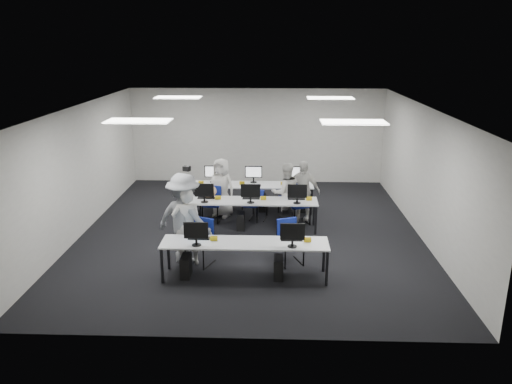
{
  "coord_description": "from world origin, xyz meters",
  "views": [
    {
      "loc": [
        0.53,
        -11.22,
        4.43
      ],
      "look_at": [
        0.13,
        0.01,
        1.0
      ],
      "focal_mm": 35.0,
      "sensor_mm": 36.0,
      "label": 1
    }
  ],
  "objects_px": {
    "student_3": "(303,190)",
    "photographer": "(184,218)",
    "chair_0": "(200,250)",
    "chair_3": "(250,210)",
    "chair_6": "(258,209)",
    "student_2": "(222,188)",
    "chair_1": "(290,250)",
    "chair_5": "(206,208)",
    "chair_4": "(299,212)",
    "student_1": "(286,192)",
    "desk_mid": "(251,202)",
    "chair_2": "(212,210)",
    "chair_7": "(289,206)",
    "desk_front": "(245,245)",
    "student_0": "(187,226)"
  },
  "relations": [
    {
      "from": "chair_2",
      "to": "chair_3",
      "type": "height_order",
      "value": "chair_2"
    },
    {
      "from": "chair_3",
      "to": "chair_6",
      "type": "relative_size",
      "value": 1.0
    },
    {
      "from": "student_1",
      "to": "photographer",
      "type": "height_order",
      "value": "photographer"
    },
    {
      "from": "desk_front",
      "to": "chair_2",
      "type": "relative_size",
      "value": 3.65
    },
    {
      "from": "student_0",
      "to": "student_2",
      "type": "height_order",
      "value": "student_0"
    },
    {
      "from": "chair_3",
      "to": "student_3",
      "type": "xyz_separation_m",
      "value": [
        1.32,
        0.12,
        0.51
      ]
    },
    {
      "from": "desk_front",
      "to": "student_0",
      "type": "relative_size",
      "value": 1.95
    },
    {
      "from": "desk_mid",
      "to": "student_3",
      "type": "xyz_separation_m",
      "value": [
        1.28,
        0.74,
        0.09
      ]
    },
    {
      "from": "desk_mid",
      "to": "chair_7",
      "type": "xyz_separation_m",
      "value": [
        0.94,
        0.94,
        -0.39
      ]
    },
    {
      "from": "chair_5",
      "to": "student_0",
      "type": "relative_size",
      "value": 0.51
    },
    {
      "from": "chair_6",
      "to": "student_1",
      "type": "xyz_separation_m",
      "value": [
        0.7,
        -0.16,
        0.5
      ]
    },
    {
      "from": "student_3",
      "to": "photographer",
      "type": "xyz_separation_m",
      "value": [
        -2.56,
        -2.64,
        0.17
      ]
    },
    {
      "from": "chair_5",
      "to": "student_1",
      "type": "distance_m",
      "value": 2.11
    },
    {
      "from": "chair_0",
      "to": "student_3",
      "type": "bearing_deg",
      "value": 72.47
    },
    {
      "from": "photographer",
      "to": "student_3",
      "type": "bearing_deg",
      "value": -113.11
    },
    {
      "from": "desk_mid",
      "to": "chair_5",
      "type": "height_order",
      "value": "chair_5"
    },
    {
      "from": "chair_0",
      "to": "photographer",
      "type": "height_order",
      "value": "photographer"
    },
    {
      "from": "chair_3",
      "to": "student_1",
      "type": "xyz_separation_m",
      "value": [
        0.89,
        -0.06,
        0.5
      ]
    },
    {
      "from": "chair_0",
      "to": "chair_5",
      "type": "xyz_separation_m",
      "value": [
        -0.24,
        2.75,
        -0.03
      ]
    },
    {
      "from": "desk_mid",
      "to": "chair_4",
      "type": "bearing_deg",
      "value": 20.98
    },
    {
      "from": "chair_0",
      "to": "chair_7",
      "type": "xyz_separation_m",
      "value": [
        1.89,
        2.96,
        -0.0
      ]
    },
    {
      "from": "desk_front",
      "to": "chair_4",
      "type": "distance_m",
      "value": 3.29
    },
    {
      "from": "student_2",
      "to": "chair_4",
      "type": "bearing_deg",
      "value": 10.2
    },
    {
      "from": "chair_5",
      "to": "chair_4",
      "type": "bearing_deg",
      "value": -6.46
    },
    {
      "from": "chair_2",
      "to": "photographer",
      "type": "height_order",
      "value": "photographer"
    },
    {
      "from": "chair_0",
      "to": "chair_6",
      "type": "height_order",
      "value": "chair_0"
    },
    {
      "from": "chair_6",
      "to": "student_3",
      "type": "bearing_deg",
      "value": 11.73
    },
    {
      "from": "chair_0",
      "to": "chair_5",
      "type": "relative_size",
      "value": 1.12
    },
    {
      "from": "chair_5",
      "to": "photographer",
      "type": "distance_m",
      "value": 2.72
    },
    {
      "from": "chair_7",
      "to": "chair_2",
      "type": "bearing_deg",
      "value": 176.77
    },
    {
      "from": "chair_0",
      "to": "chair_3",
      "type": "height_order",
      "value": "chair_0"
    },
    {
      "from": "chair_7",
      "to": "student_3",
      "type": "bearing_deg",
      "value": -44.96
    },
    {
      "from": "chair_5",
      "to": "student_1",
      "type": "bearing_deg",
      "value": -4.33
    },
    {
      "from": "chair_6",
      "to": "student_1",
      "type": "height_order",
      "value": "student_1"
    },
    {
      "from": "desk_mid",
      "to": "student_2",
      "type": "xyz_separation_m",
      "value": [
        -0.8,
        0.92,
        0.09
      ]
    },
    {
      "from": "student_0",
      "to": "chair_6",
      "type": "bearing_deg",
      "value": -128.13
    },
    {
      "from": "student_3",
      "to": "student_1",
      "type": "bearing_deg",
      "value": -139.1
    },
    {
      "from": "desk_front",
      "to": "student_3",
      "type": "height_order",
      "value": "student_3"
    },
    {
      "from": "chair_5",
      "to": "chair_6",
      "type": "xyz_separation_m",
      "value": [
        1.34,
        -0.01,
        -0.0
      ]
    },
    {
      "from": "chair_6",
      "to": "student_0",
      "type": "distance_m",
      "value": 3.13
    },
    {
      "from": "chair_4",
      "to": "student_2",
      "type": "xyz_separation_m",
      "value": [
        -1.98,
        0.47,
        0.47
      ]
    },
    {
      "from": "chair_1",
      "to": "student_3",
      "type": "bearing_deg",
      "value": 59.71
    },
    {
      "from": "chair_0",
      "to": "chair_1",
      "type": "distance_m",
      "value": 1.84
    },
    {
      "from": "photographer",
      "to": "chair_7",
      "type": "bearing_deg",
      "value": -107.06
    },
    {
      "from": "chair_6",
      "to": "student_2",
      "type": "xyz_separation_m",
      "value": [
        -0.96,
        0.2,
        0.51
      ]
    },
    {
      "from": "student_0",
      "to": "desk_mid",
      "type": "bearing_deg",
      "value": -132.53
    },
    {
      "from": "chair_2",
      "to": "chair_3",
      "type": "relative_size",
      "value": 1.06
    },
    {
      "from": "chair_2",
      "to": "desk_mid",
      "type": "bearing_deg",
      "value": -21.15
    },
    {
      "from": "chair_4",
      "to": "chair_5",
      "type": "distance_m",
      "value": 2.38
    },
    {
      "from": "chair_1",
      "to": "chair_3",
      "type": "height_order",
      "value": "chair_1"
    }
  ]
}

